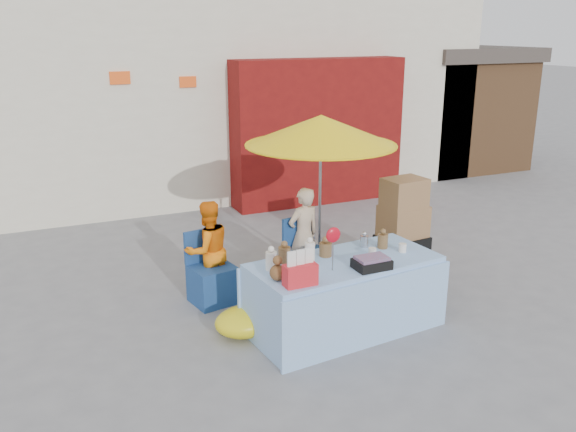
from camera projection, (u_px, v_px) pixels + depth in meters
name	position (u px, v px, depth m)	size (l,w,h in m)	color
ground	(310.00, 314.00, 6.92)	(80.00, 80.00, 0.00)	slate
backdrop	(176.00, 28.00, 12.75)	(14.00, 8.00, 7.80)	silver
market_table	(343.00, 294.00, 6.47)	(2.14, 1.16, 1.24)	#94BEED
chair_left	(212.00, 282.00, 7.17)	(0.56, 0.55, 0.85)	navy
chair_right	(308.00, 265.00, 7.65)	(0.56, 0.55, 0.85)	navy
vendor_orange	(208.00, 250.00, 7.18)	(0.59, 0.46, 1.20)	orange
vendor_beige	(304.00, 235.00, 7.67)	(0.45, 0.29, 1.23)	beige
umbrella	(321.00, 131.00, 7.54)	(1.90, 1.90, 2.09)	gray
box_stack	(402.00, 231.00, 7.85)	(0.64, 0.54, 1.31)	black
tarp_bundle	(246.00, 321.00, 6.43)	(0.67, 0.53, 0.30)	yellow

